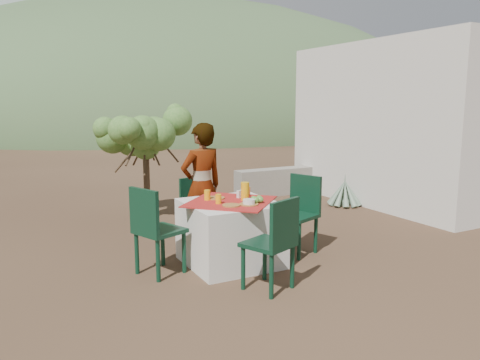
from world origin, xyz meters
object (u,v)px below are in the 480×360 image
at_px(chair_near, 275,240).
at_px(agave, 345,193).
at_px(table, 230,232).
at_px(chair_right, 300,210).
at_px(juice_pitcher, 245,191).
at_px(shrub_tree, 148,140).
at_px(chair_left, 154,227).
at_px(guesthouse, 423,123).
at_px(chair_far, 197,206).
at_px(person, 202,186).

distance_m(chair_near, agave, 4.32).
relative_size(table, chair_right, 1.31).
bearing_deg(juice_pitcher, shrub_tree, 97.33).
relative_size(table, chair_near, 1.34).
distance_m(chair_left, juice_pitcher, 1.15).
xyz_separation_m(chair_near, guesthouse, (5.10, 2.68, 0.96)).
height_order(chair_far, chair_right, chair_right).
relative_size(chair_near, shrub_tree, 0.59).
bearing_deg(shrub_tree, guesthouse, -10.57).
bearing_deg(guesthouse, shrub_tree, 169.43).
bearing_deg(guesthouse, table, -161.42).
relative_size(table, agave, 1.91).
height_order(table, chair_right, chair_right).
xyz_separation_m(chair_far, agave, (3.28, 0.73, -0.26)).
bearing_deg(chair_right, shrub_tree, -177.74).
height_order(chair_near, agave, chair_near).
distance_m(chair_near, person, 1.69).
bearing_deg(chair_near, agave, -161.28).
height_order(agave, juice_pitcher, juice_pitcher).
height_order(chair_far, chair_left, chair_left).
height_order(agave, guesthouse, guesthouse).
bearing_deg(table, person, 94.78).
distance_m(chair_right, shrub_tree, 3.06).
bearing_deg(agave, chair_far, -167.39).
height_order(shrub_tree, agave, shrub_tree).
height_order(chair_left, person, person).
height_order(guesthouse, juice_pitcher, guesthouse).
bearing_deg(agave, person, -161.46).
height_order(table, agave, table).
xyz_separation_m(chair_right, juice_pitcher, (-0.80, -0.01, 0.32)).
bearing_deg(chair_far, shrub_tree, 86.46).
xyz_separation_m(chair_left, agave, (4.23, 1.80, -0.32)).
relative_size(shrub_tree, agave, 2.40).
relative_size(chair_left, person, 0.60).
xyz_separation_m(table, chair_near, (0.02, -0.95, 0.16)).
bearing_deg(agave, chair_right, -141.27).
bearing_deg(person, shrub_tree, -95.73).
height_order(person, agave, person).
bearing_deg(person, chair_far, -110.96).
height_order(chair_far, guesthouse, guesthouse).
xyz_separation_m(chair_right, agave, (2.32, 1.86, -0.32)).
bearing_deg(juice_pitcher, guesthouse, 19.50).
bearing_deg(chair_left, person, -73.28).
bearing_deg(chair_left, table, -113.50).
bearing_deg(chair_right, chair_near, -66.30).
bearing_deg(shrub_tree, juice_pitcher, -82.67).
distance_m(shrub_tree, agave, 3.73).
xyz_separation_m(person, guesthouse, (5.18, 1.01, 0.67)).
height_order(chair_left, guesthouse, guesthouse).
distance_m(chair_far, agave, 3.37).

